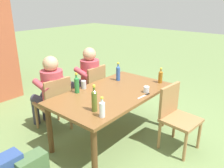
% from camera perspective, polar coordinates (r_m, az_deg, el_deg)
% --- Properties ---
extents(ground_plane, '(24.00, 24.00, 0.00)m').
position_cam_1_polar(ground_plane, '(3.51, -0.00, -13.05)').
color(ground_plane, '#6B844C').
extents(dining_table, '(1.72, 0.96, 0.73)m').
position_cam_1_polar(dining_table, '(3.20, -0.00, -3.38)').
color(dining_table, brown).
rests_on(dining_table, ground_plane).
extents(chair_far_left, '(0.49, 0.49, 0.87)m').
position_cam_1_polar(chair_far_left, '(3.54, -13.97, -4.29)').
color(chair_far_left, '#A37547').
rests_on(chair_far_left, ground_plane).
extents(chair_far_right, '(0.45, 0.45, 0.87)m').
position_cam_1_polar(chair_far_right, '(4.01, -5.01, -0.78)').
color(chair_far_right, '#A37547').
rests_on(chair_far_right, ground_plane).
extents(chair_near_right, '(0.48, 0.48, 0.87)m').
position_cam_1_polar(chair_near_right, '(3.20, 15.56, -7.22)').
color(chair_near_right, '#A37547').
rests_on(chair_near_right, ground_plane).
extents(person_in_white_shirt, '(0.47, 0.61, 1.18)m').
position_cam_1_polar(person_in_white_shirt, '(3.57, -15.13, -1.32)').
color(person_in_white_shirt, '#B7424C').
rests_on(person_in_white_shirt, ground_plane).
extents(person_in_plaid_shirt, '(0.47, 0.61, 1.18)m').
position_cam_1_polar(person_in_plaid_shirt, '(4.02, -6.21, 1.79)').
color(person_in_plaid_shirt, '#B7424C').
rests_on(person_in_plaid_shirt, ground_plane).
extents(bottle_green, '(0.06, 0.06, 0.28)m').
position_cam_1_polar(bottle_green, '(3.14, -8.73, -0.08)').
color(bottle_green, '#287A38').
rests_on(bottle_green, dining_table).
extents(bottle_clear, '(0.06, 0.06, 0.23)m').
position_cam_1_polar(bottle_clear, '(2.49, -2.47, -6.06)').
color(bottle_clear, white).
rests_on(bottle_clear, dining_table).
extents(bottle_amber, '(0.06, 0.06, 0.24)m').
position_cam_1_polar(bottle_amber, '(3.56, 11.90, 1.86)').
color(bottle_amber, '#996019').
rests_on(bottle_amber, dining_table).
extents(bottle_blue, '(0.06, 0.06, 0.29)m').
position_cam_1_polar(bottle_blue, '(3.58, 1.52, 2.81)').
color(bottle_blue, '#2D56A3').
rests_on(bottle_blue, dining_table).
extents(bottle_olive, '(0.06, 0.06, 0.32)m').
position_cam_1_polar(bottle_olive, '(2.60, -4.40, -3.97)').
color(bottle_olive, '#566623').
rests_on(bottle_olive, dining_table).
extents(cup_glass, '(0.08, 0.08, 0.08)m').
position_cam_1_polar(cup_glass, '(3.18, 8.50, -1.35)').
color(cup_glass, silver).
rests_on(cup_glass, dining_table).
extents(cup_steel, '(0.07, 0.07, 0.12)m').
position_cam_1_polar(cup_steel, '(3.30, -7.01, -0.15)').
color(cup_steel, '#B2B7BC').
rests_on(cup_steel, dining_table).
extents(table_knife, '(0.24, 0.04, 0.01)m').
position_cam_1_polar(table_knife, '(3.08, 8.04, -2.85)').
color(table_knife, silver).
rests_on(table_knife, dining_table).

